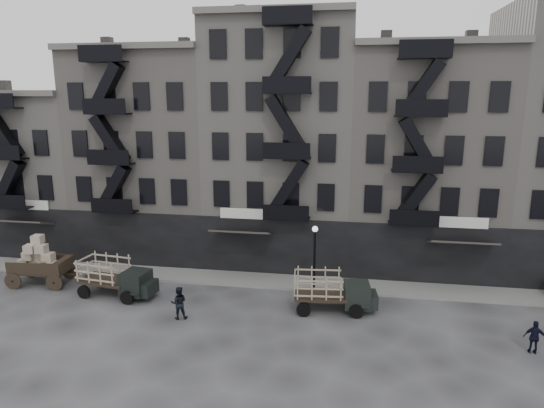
% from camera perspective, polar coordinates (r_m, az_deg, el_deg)
% --- Properties ---
extents(ground, '(140.00, 140.00, 0.00)m').
position_cam_1_polar(ground, '(29.16, -1.51, -11.86)').
color(ground, '#38383A').
rests_on(ground, ground).
extents(sidewalk, '(55.00, 2.50, 0.15)m').
position_cam_1_polar(sidewalk, '(32.51, -0.24, -9.00)').
color(sidewalk, slate).
rests_on(sidewalk, ground).
extents(building_west, '(10.00, 11.35, 13.20)m').
position_cam_1_polar(building_west, '(44.14, -25.37, 3.61)').
color(building_west, gray).
rests_on(building_west, ground).
extents(building_midwest, '(10.00, 11.35, 16.20)m').
position_cam_1_polar(building_midwest, '(39.12, -13.39, 5.68)').
color(building_midwest, gray).
rests_on(building_midwest, ground).
extents(building_center, '(10.00, 11.35, 18.20)m').
position_cam_1_polar(building_center, '(36.34, 1.36, 7.08)').
color(building_center, gray).
rests_on(building_center, ground).
extents(building_mideast, '(10.00, 11.35, 16.20)m').
position_cam_1_polar(building_mideast, '(36.44, 17.18, 4.94)').
color(building_mideast, gray).
rests_on(building_mideast, ground).
extents(lamp_post, '(0.36, 0.36, 4.28)m').
position_cam_1_polar(lamp_post, '(30.17, 5.03, -5.35)').
color(lamp_post, black).
rests_on(lamp_post, ground).
extents(wagon, '(3.97, 2.33, 3.24)m').
position_cam_1_polar(wagon, '(35.00, -25.79, -5.63)').
color(wagon, black).
rests_on(wagon, ground).
extents(stake_truck_west, '(4.97, 2.48, 2.40)m').
position_cam_1_polar(stake_truck_west, '(31.44, -17.96, -7.91)').
color(stake_truck_west, black).
rests_on(stake_truck_west, ground).
extents(stake_truck_east, '(4.81, 2.31, 2.34)m').
position_cam_1_polar(stake_truck_east, '(28.23, 7.14, -9.87)').
color(stake_truck_east, black).
rests_on(stake_truck_east, ground).
extents(pedestrian_mid, '(1.06, 0.92, 1.85)m').
position_cam_1_polar(pedestrian_mid, '(27.75, -10.91, -11.35)').
color(pedestrian_mid, black).
rests_on(pedestrian_mid, ground).
extents(policeman, '(1.02, 0.53, 1.66)m').
position_cam_1_polar(policeman, '(27.12, 28.51, -13.61)').
color(policeman, black).
rests_on(policeman, ground).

